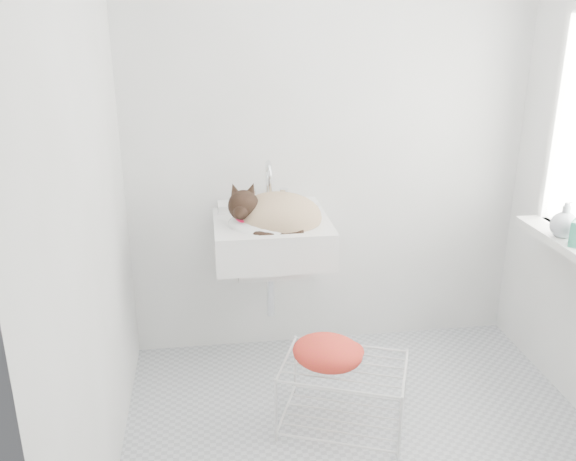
{
  "coord_description": "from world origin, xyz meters",
  "views": [
    {
      "loc": [
        -0.66,
        -2.18,
        1.85
      ],
      "look_at": [
        -0.29,
        0.5,
        0.88
      ],
      "focal_mm": 37.83,
      "sensor_mm": 36.0,
      "label": 1
    }
  ],
  "objects": [
    {
      "name": "floor",
      "position": [
        0.0,
        0.0,
        0.0
      ],
      "size": [
        2.2,
        2.0,
        0.02
      ],
      "primitive_type": "cube",
      "color": "#B5B9BF",
      "rests_on": "ground"
    },
    {
      "name": "back_wall",
      "position": [
        0.0,
        1.0,
        1.25
      ],
      "size": [
        2.2,
        0.02,
        2.5
      ],
      "primitive_type": "cube",
      "color": "white",
      "rests_on": "ground"
    },
    {
      "name": "left_wall",
      "position": [
        -1.1,
        0.0,
        1.25
      ],
      "size": [
        0.02,
        2.0,
        2.5
      ],
      "primitive_type": "cube",
      "color": "white",
      "rests_on": "ground"
    },
    {
      "name": "sink",
      "position": [
        -0.34,
        0.74,
        0.85
      ],
      "size": [
        0.59,
        0.52,
        0.24
      ],
      "primitive_type": "cube",
      "color": "white",
      "rests_on": "back_wall"
    },
    {
      "name": "faucet",
      "position": [
        -0.34,
        0.92,
        0.99
      ],
      "size": [
        0.22,
        0.15,
        0.22
      ],
      "primitive_type": null,
      "color": "silver",
      "rests_on": "sink"
    },
    {
      "name": "cat",
      "position": [
        -0.33,
        0.72,
        0.89
      ],
      "size": [
        0.51,
        0.45,
        0.29
      ],
      "rotation": [
        0.0,
        0.0,
        -0.24
      ],
      "color": "tan",
      "rests_on": "sink"
    },
    {
      "name": "wire_rack",
      "position": [
        -0.08,
        0.18,
        0.15
      ],
      "size": [
        0.65,
        0.56,
        0.33
      ],
      "primitive_type": "cube",
      "rotation": [
        0.0,
        0.0,
        -0.37
      ],
      "color": "silver",
      "rests_on": "floor"
    },
    {
      "name": "towel",
      "position": [
        -0.16,
        0.17,
        0.36
      ],
      "size": [
        0.4,
        0.36,
        0.14
      ],
      "primitive_type": "ellipsoid",
      "rotation": [
        0.0,
        0.0,
        -0.49
      ],
      "color": "#CE4816",
      "rests_on": "wire_rack"
    },
    {
      "name": "bottle_c",
      "position": [
        1.0,
        0.32,
        0.85
      ],
      "size": [
        0.16,
        0.16,
        0.17
      ],
      "primitive_type": "imported",
      "rotation": [
        0.0,
        0.0,
        1.88
      ],
      "color": "#B0B4C0",
      "rests_on": "windowsill"
    }
  ]
}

